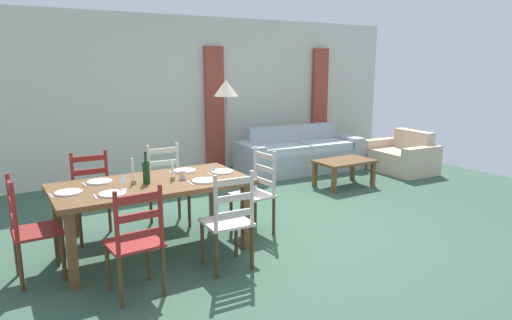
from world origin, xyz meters
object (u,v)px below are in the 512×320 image
Objects in this scene: dining_chair_near_left at (136,242)px; wine_bottle at (146,172)px; dining_chair_near_right at (229,221)px; coffee_cup_primary at (183,175)px; coffee_table at (344,164)px; standing_lamp at (226,94)px; wine_glass_near_right at (213,167)px; dining_chair_head_east at (256,192)px; dining_chair_head_west at (30,229)px; wine_glass_near_left at (123,178)px; armchair_upholstered at (403,157)px; dining_table at (153,190)px; dining_chair_far_left at (93,196)px; dining_chair_far_right at (167,185)px; couch at (299,155)px.

wine_bottle reaches higher than dining_chair_near_left.
dining_chair_near_left is 3.04× the size of wine_bottle.
dining_chair_near_right is 10.67× the size of coffee_cup_primary.
standing_lamp is (-1.35, 1.40, 1.06)m from coffee_table.
wine_glass_near_right reaches higher than coffee_cup_primary.
dining_chair_near_left is 1.00× the size of dining_chair_head_east.
standing_lamp is (3.19, 2.38, 0.93)m from dining_chair_head_west.
dining_chair_near_right is 3.39m from coffee_table.
dining_chair_near_right is 0.77m from coffee_cup_primary.
coffee_cup_primary reaches higher than coffee_table.
wine_glass_near_left is 0.13× the size of armchair_upholstered.
dining_chair_near_right is 5.96× the size of wine_glass_near_right.
dining_chair_near_right is at bearing -117.26° from standing_lamp.
wine_bottle is at bearing -154.72° from dining_table.
dining_chair_near_right is at bearing -156.98° from armchair_upholstered.
wine_glass_near_right is (-0.60, -0.12, 0.38)m from dining_chair_head_east.
wine_bottle is at bearing 65.08° from dining_chair_near_left.
dining_chair_head_west is at bearing -132.34° from dining_chair_far_left.
dining_chair_near_left is 1.00× the size of dining_chair_far_left.
dining_chair_head_west is 0.80× the size of armchair_upholstered.
dining_chair_far_left is (-0.43, 0.75, -0.19)m from dining_table.
dining_table is 1.98× the size of dining_chair_head_west.
coffee_cup_primary is 0.07× the size of armchair_upholstered.
standing_lamp reaches higher than wine_glass_near_right.
wine_glass_near_right is (0.59, -0.15, 0.20)m from dining_table.
dining_chair_far_right is at bearing -135.54° from standing_lamp.
wine_glass_near_left is at bearing 179.68° from wine_glass_near_right.
coffee_table is at bearing -171.38° from armchair_upholstered.
wine_glass_near_right is 4.68m from armchair_upholstered.
dining_table is 11.80× the size of wine_glass_near_right.
dining_table is 1.98× the size of dining_chair_far_left.
dining_chair_near_right is (0.89, 0.05, 0.00)m from dining_chair_near_left.
armchair_upholstered is (4.60, 0.45, -0.23)m from dining_chair_far_right.
couch is 2.59× the size of coffee_table.
standing_lamp is at bearing 59.67° from wine_glass_near_right.
wine_glass_near_right is at bearing -158.41° from coffee_table.
wine_bottle is at bearing -65.12° from dining_chair_far_left.
wine_bottle is at bearing -131.65° from standing_lamp.
dining_chair_near_right reaches higher than coffee_table.
coffee_cup_primary is at bearing 45.38° from dining_chair_near_left.
dining_chair_far_right is 1.00m from wine_glass_near_right.
standing_lamp is (2.48, 3.14, 0.93)m from dining_chair_near_left.
dining_chair_near_left and dining_chair_head_east have the same top height.
standing_lamp is at bearing 46.42° from wine_glass_near_left.
wine_bottle is at bearing -164.01° from coffee_table.
wine_glass_near_right is 2.97m from standing_lamp.
wine_glass_near_left is at bearing -148.15° from couch.
dining_chair_far_right is 1.09m from dining_chair_head_east.
dining_chair_near_left is at bearing -134.62° from coffee_cup_primary.
dining_chair_far_left is at bearing 114.88° from wine_bottle.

